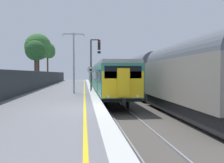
{
  "coord_description": "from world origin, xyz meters",
  "views": [
    {
      "loc": [
        -0.38,
        -12.05,
        1.74
      ],
      "look_at": [
        1.63,
        5.33,
        1.15
      ],
      "focal_mm": 38.82,
      "sensor_mm": 36.0,
      "label": 1
    }
  ],
  "objects_px": {
    "freight_train_adjacent_track": "(157,75)",
    "background_tree_back": "(36,51)",
    "speed_limit_sign": "(91,76)",
    "commuter_train_at_platform": "(101,77)",
    "background_tree_right": "(38,48)",
    "signal_gantry": "(93,58)",
    "background_tree_centre": "(48,51)",
    "platform_lamp_mid": "(74,57)"
  },
  "relations": [
    {
      "from": "freight_train_adjacent_track",
      "to": "speed_limit_sign",
      "type": "height_order",
      "value": "freight_train_adjacent_track"
    },
    {
      "from": "background_tree_centre",
      "to": "speed_limit_sign",
      "type": "bearing_deg",
      "value": -74.31
    },
    {
      "from": "commuter_train_at_platform",
      "to": "background_tree_right",
      "type": "relative_size",
      "value": 4.58
    },
    {
      "from": "commuter_train_at_platform",
      "to": "signal_gantry",
      "type": "xyz_separation_m",
      "value": [
        -1.48,
        -9.63,
        2.04
      ]
    },
    {
      "from": "commuter_train_at_platform",
      "to": "background_tree_right",
      "type": "distance_m",
      "value": 14.85
    },
    {
      "from": "signal_gantry",
      "to": "speed_limit_sign",
      "type": "distance_m",
      "value": 2.93
    },
    {
      "from": "background_tree_right",
      "to": "background_tree_back",
      "type": "xyz_separation_m",
      "value": [
        0.59,
        -5.23,
        -1.13
      ]
    },
    {
      "from": "freight_train_adjacent_track",
      "to": "speed_limit_sign",
      "type": "relative_size",
      "value": 10.64
    },
    {
      "from": "speed_limit_sign",
      "to": "background_tree_right",
      "type": "relative_size",
      "value": 0.27
    },
    {
      "from": "commuter_train_at_platform",
      "to": "freight_train_adjacent_track",
      "type": "height_order",
      "value": "freight_train_adjacent_track"
    },
    {
      "from": "background_tree_right",
      "to": "background_tree_centre",
      "type": "bearing_deg",
      "value": 85.41
    },
    {
      "from": "platform_lamp_mid",
      "to": "background_tree_centre",
      "type": "relative_size",
      "value": 0.64
    },
    {
      "from": "freight_train_adjacent_track",
      "to": "background_tree_back",
      "type": "relative_size",
      "value": 3.67
    },
    {
      "from": "platform_lamp_mid",
      "to": "background_tree_right",
      "type": "bearing_deg",
      "value": 107.37
    },
    {
      "from": "speed_limit_sign",
      "to": "signal_gantry",
      "type": "bearing_deg",
      "value": 81.09
    },
    {
      "from": "commuter_train_at_platform",
      "to": "platform_lamp_mid",
      "type": "xyz_separation_m",
      "value": [
        -3.35,
        -13.75,
        1.85
      ]
    },
    {
      "from": "freight_train_adjacent_track",
      "to": "background_tree_right",
      "type": "height_order",
      "value": "background_tree_right"
    },
    {
      "from": "background_tree_centre",
      "to": "signal_gantry",
      "type": "bearing_deg",
      "value": -72.31
    },
    {
      "from": "speed_limit_sign",
      "to": "background_tree_right",
      "type": "height_order",
      "value": "background_tree_right"
    },
    {
      "from": "platform_lamp_mid",
      "to": "background_tree_back",
      "type": "height_order",
      "value": "background_tree_back"
    },
    {
      "from": "background_tree_back",
      "to": "platform_lamp_mid",
      "type": "bearing_deg",
      "value": -69.61
    },
    {
      "from": "commuter_train_at_platform",
      "to": "platform_lamp_mid",
      "type": "distance_m",
      "value": 14.28
    },
    {
      "from": "commuter_train_at_platform",
      "to": "freight_train_adjacent_track",
      "type": "relative_size",
      "value": 1.58
    },
    {
      "from": "signal_gantry",
      "to": "background_tree_back",
      "type": "height_order",
      "value": "background_tree_back"
    },
    {
      "from": "platform_lamp_mid",
      "to": "background_tree_back",
      "type": "relative_size",
      "value": 0.76
    },
    {
      "from": "background_tree_right",
      "to": "background_tree_back",
      "type": "relative_size",
      "value": 1.27
    },
    {
      "from": "background_tree_right",
      "to": "platform_lamp_mid",
      "type": "bearing_deg",
      "value": -72.63
    },
    {
      "from": "background_tree_centre",
      "to": "commuter_train_at_platform",
      "type": "bearing_deg",
      "value": -59.46
    },
    {
      "from": "speed_limit_sign",
      "to": "background_tree_back",
      "type": "height_order",
      "value": "background_tree_back"
    },
    {
      "from": "platform_lamp_mid",
      "to": "background_tree_back",
      "type": "distance_m",
      "value": 19.01
    },
    {
      "from": "commuter_train_at_platform",
      "to": "speed_limit_sign",
      "type": "height_order",
      "value": "commuter_train_at_platform"
    },
    {
      "from": "commuter_train_at_platform",
      "to": "signal_gantry",
      "type": "height_order",
      "value": "signal_gantry"
    },
    {
      "from": "commuter_train_at_platform",
      "to": "background_tree_centre",
      "type": "distance_m",
      "value": 20.18
    },
    {
      "from": "commuter_train_at_platform",
      "to": "speed_limit_sign",
      "type": "bearing_deg",
      "value": -98.79
    },
    {
      "from": "platform_lamp_mid",
      "to": "signal_gantry",
      "type": "bearing_deg",
      "value": 65.64
    },
    {
      "from": "speed_limit_sign",
      "to": "background_tree_centre",
      "type": "xyz_separation_m",
      "value": [
        -8.07,
        28.74,
        4.86
      ]
    },
    {
      "from": "platform_lamp_mid",
      "to": "background_tree_back",
      "type": "bearing_deg",
      "value": 110.39
    },
    {
      "from": "commuter_train_at_platform",
      "to": "background_tree_back",
      "type": "distance_m",
      "value": 11.39
    },
    {
      "from": "signal_gantry",
      "to": "background_tree_centre",
      "type": "bearing_deg",
      "value": 107.69
    },
    {
      "from": "platform_lamp_mid",
      "to": "speed_limit_sign",
      "type": "bearing_deg",
      "value": 50.38
    },
    {
      "from": "freight_train_adjacent_track",
      "to": "signal_gantry",
      "type": "height_order",
      "value": "signal_gantry"
    },
    {
      "from": "freight_train_adjacent_track",
      "to": "background_tree_right",
      "type": "bearing_deg",
      "value": 122.0
    }
  ]
}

